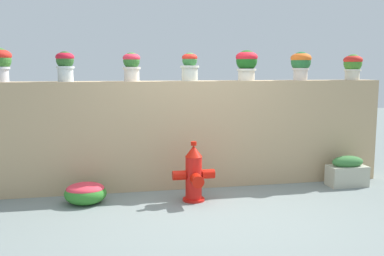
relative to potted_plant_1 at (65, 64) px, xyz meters
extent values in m
plane|color=slate|center=(1.74, -1.22, -1.78)|extent=(24.00, 24.00, 0.00)
cube|color=tan|center=(1.74, 0.01, -1.01)|extent=(5.75, 0.39, 1.54)
cylinder|color=silver|center=(-0.84, 0.03, -0.14)|extent=(0.22, 0.22, 0.20)
cylinder|color=silver|center=(0.00, 0.00, -0.14)|extent=(0.21, 0.21, 0.21)
cylinder|color=silver|center=(0.00, 0.00, -0.05)|extent=(0.24, 0.24, 0.03)
sphere|color=#2D5C28|center=(0.00, 0.00, 0.05)|extent=(0.24, 0.24, 0.24)
ellipsoid|color=red|center=(0.00, 0.00, 0.09)|extent=(0.25, 0.25, 0.13)
cylinder|color=beige|center=(0.89, 0.01, -0.14)|extent=(0.21, 0.21, 0.20)
cylinder|color=beige|center=(0.89, 0.01, -0.06)|extent=(0.25, 0.25, 0.03)
sphere|color=#30682A|center=(0.89, 0.01, 0.04)|extent=(0.23, 0.23, 0.23)
ellipsoid|color=red|center=(0.89, 0.01, 0.08)|extent=(0.24, 0.24, 0.13)
cylinder|color=beige|center=(1.71, -0.01, -0.13)|extent=(0.23, 0.23, 0.22)
cylinder|color=beige|center=(1.71, -0.01, -0.04)|extent=(0.27, 0.27, 0.03)
sphere|color=#337235|center=(1.71, -0.01, 0.05)|extent=(0.21, 0.21, 0.21)
ellipsoid|color=red|center=(1.71, -0.01, 0.09)|extent=(0.22, 0.22, 0.12)
cylinder|color=beige|center=(2.58, 0.05, -0.15)|extent=(0.25, 0.25, 0.17)
cylinder|color=beige|center=(2.58, 0.05, -0.08)|extent=(0.29, 0.29, 0.03)
sphere|color=#19571A|center=(2.58, 0.05, 0.05)|extent=(0.31, 0.31, 0.31)
ellipsoid|color=red|center=(2.58, 0.05, 0.10)|extent=(0.32, 0.32, 0.17)
cylinder|color=beige|center=(3.43, 0.02, -0.15)|extent=(0.21, 0.21, 0.18)
cylinder|color=beige|center=(3.43, 0.02, -0.07)|extent=(0.25, 0.25, 0.03)
sphere|color=#266632|center=(3.43, 0.02, 0.04)|extent=(0.30, 0.30, 0.30)
ellipsoid|color=orange|center=(3.43, 0.02, 0.09)|extent=(0.31, 0.31, 0.16)
cylinder|color=beige|center=(4.27, -0.01, -0.16)|extent=(0.22, 0.22, 0.17)
cylinder|color=beige|center=(4.27, -0.01, -0.09)|extent=(0.26, 0.26, 0.03)
sphere|color=#418129|center=(4.27, -0.01, 0.01)|extent=(0.27, 0.27, 0.27)
ellipsoid|color=red|center=(4.27, -0.01, 0.06)|extent=(0.29, 0.29, 0.15)
cylinder|color=red|center=(1.62, -0.73, -1.77)|extent=(0.29, 0.29, 0.03)
cylinder|color=red|center=(1.62, -0.73, -1.49)|extent=(0.21, 0.21, 0.59)
cone|color=red|center=(1.62, -0.73, -1.12)|extent=(0.22, 0.22, 0.15)
cylinder|color=red|center=(1.62, -0.73, -1.02)|extent=(0.07, 0.07, 0.05)
cylinder|color=red|center=(1.43, -0.73, -1.44)|extent=(0.17, 0.12, 0.12)
cylinder|color=red|center=(1.81, -0.73, -1.44)|extent=(0.17, 0.12, 0.12)
cylinder|color=red|center=(1.62, -0.93, -1.46)|extent=(0.15, 0.19, 0.15)
ellipsoid|color=#307C2A|center=(0.24, -0.57, -1.66)|extent=(0.53, 0.48, 0.28)
ellipsoid|color=#E23444|center=(0.24, -0.57, -1.59)|extent=(0.48, 0.43, 0.15)
cube|color=#AEAC97|center=(3.98, -0.47, -1.63)|extent=(0.56, 0.29, 0.30)
ellipsoid|color=#377337|center=(3.98, -0.47, -1.42)|extent=(0.48, 0.25, 0.18)
camera|label=1|loc=(0.51, -6.12, -0.06)|focal=40.53mm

